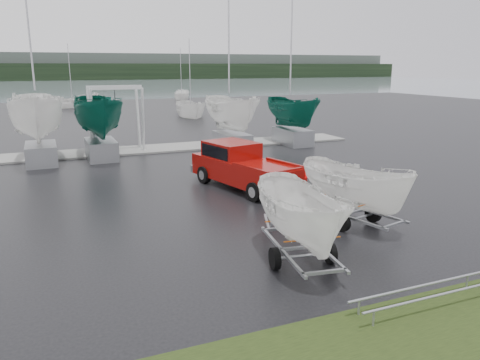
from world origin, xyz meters
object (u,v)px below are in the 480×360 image
Objects in this scene: trailer_hitched at (358,147)px; trailer_parked at (303,164)px; boat_hoist at (116,109)px; pickup_truck at (241,165)px.

trailer_parked is (-3.28, -2.08, 0.08)m from trailer_hitched.
boat_hoist is (-5.30, 17.27, -0.05)m from trailer_hitched.
boat_hoist is at bearing 104.75° from trailer_parked.
trailer_hitched is 1.22× the size of boat_hoist.
trailer_parked is 1.25× the size of boat_hoist.
boat_hoist is (-3.76, 11.02, 1.65)m from pickup_truck.
pickup_truck is at bearing -71.17° from boat_hoist.
pickup_truck is 1.50× the size of boat_hoist.
pickup_truck is 8.70m from trailer_parked.
trailer_hitched reaches higher than pickup_truck.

